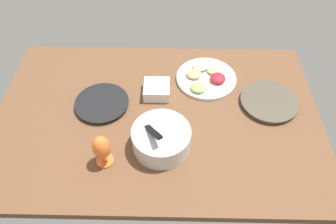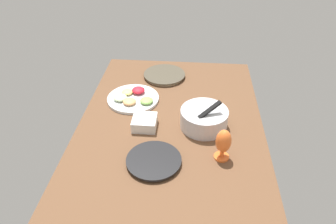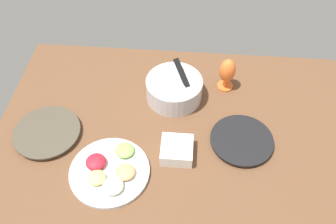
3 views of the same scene
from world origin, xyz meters
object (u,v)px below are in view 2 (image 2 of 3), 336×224
square_bowl_white (145,122)px  dinner_plate_left (164,75)px  dinner_plate_right (154,161)px  mixing_bowl (204,118)px  hurricane_glass_orange (223,143)px  fruit_platter (133,98)px

square_bowl_white → dinner_plate_left: bearing=174.3°
dinner_plate_right → mixing_bowl: size_ratio=1.04×
dinner_plate_left → mixing_bowl: mixing_bowl is taller
dinner_plate_right → hurricane_glass_orange: bearing=101.0°
dinner_plate_left → fruit_platter: (30.96, -16.91, 0.39)cm
dinner_plate_left → square_bowl_white: size_ratio=2.20×
dinner_plate_left → hurricane_glass_orange: 86.19cm
dinner_plate_right → mixing_bowl: mixing_bowl is taller
dinner_plate_right → hurricane_glass_orange: size_ratio=1.58×
dinner_plate_left → fruit_platter: size_ratio=0.90×
hurricane_glass_orange → square_bowl_white: 46.90cm
hurricane_glass_orange → dinner_plate_left: bearing=-155.3°
dinner_plate_right → fruit_platter: size_ratio=0.84×
dinner_plate_left → hurricane_glass_orange: bearing=24.7°
dinner_plate_left → fruit_platter: 35.28cm
fruit_platter → square_bowl_white: bearing=23.3°
dinner_plate_left → mixing_bowl: (53.54, 27.00, 4.48)cm
dinner_plate_left → square_bowl_white: square_bowl_white is taller
hurricane_glass_orange → square_bowl_white: hurricane_glass_orange is taller
dinner_plate_left → fruit_platter: fruit_platter is taller
dinner_plate_left → hurricane_glass_orange: hurricane_glass_orange is taller
mixing_bowl → fruit_platter: size_ratio=0.81×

